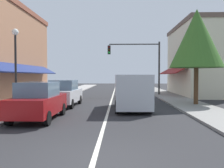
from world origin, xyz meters
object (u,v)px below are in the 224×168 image
parked_car_second_left (64,93)px  van_in_lane (131,91)px  tree_right_near (197,39)px  parked_car_nearest_left (39,101)px  street_lamp_left_near (16,56)px  traffic_signal_mast_arm (141,59)px

parked_car_second_left → van_in_lane: (4.48, -1.47, 0.27)m
van_in_lane → tree_right_near: bearing=21.1°
parked_car_nearest_left → street_lamp_left_near: 3.69m
parked_car_nearest_left → tree_right_near: tree_right_near is taller
street_lamp_left_near → tree_right_near: 11.61m
traffic_signal_mast_arm → van_in_lane: bearing=-98.4°
van_in_lane → street_lamp_left_near: street_lamp_left_near is taller
parked_car_nearest_left → traffic_signal_mast_arm: traffic_signal_mast_arm is taller
street_lamp_left_near → tree_right_near: size_ratio=0.71×
street_lamp_left_near → tree_right_near: tree_right_near is taller
traffic_signal_mast_arm → parked_car_second_left: bearing=-124.1°
van_in_lane → traffic_signal_mast_arm: bearing=80.3°
parked_car_second_left → parked_car_nearest_left: bearing=-88.8°
parked_car_nearest_left → van_in_lane: (4.51, 3.62, 0.27)m
parked_car_second_left → van_in_lane: van_in_lane is taller
traffic_signal_mast_arm → tree_right_near: tree_right_near is taller
parked_car_second_left → traffic_signal_mast_arm: size_ratio=0.74×
tree_right_near → street_lamp_left_near: bearing=-163.0°
parked_car_nearest_left → street_lamp_left_near: bearing=133.1°
parked_car_nearest_left → street_lamp_left_near: street_lamp_left_near is taller
parked_car_nearest_left → tree_right_near: size_ratio=0.62×
parked_car_second_left → street_lamp_left_near: 4.26m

